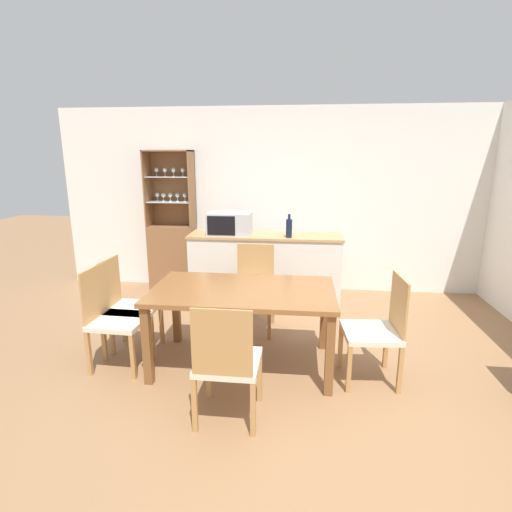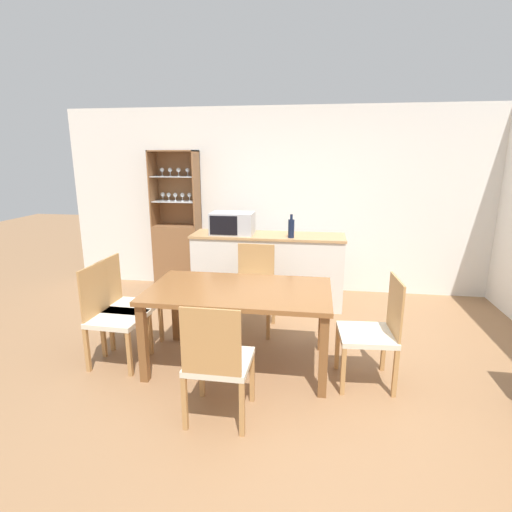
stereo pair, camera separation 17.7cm
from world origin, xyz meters
TOP-DOWN VIEW (x-y plane):
  - ground_plane at (0.00, 0.00)m, footprint 18.00×18.00m
  - wall_back at (0.00, 2.63)m, footprint 6.80×0.06m
  - kitchen_counter at (-0.39, 1.94)m, footprint 1.94×0.55m
  - display_cabinet at (-1.77, 2.44)m, footprint 0.65×0.35m
  - dining_table at (-0.45, 0.32)m, footprint 1.63×0.93m
  - dining_chair_head_near at (-0.45, -0.49)m, footprint 0.46×0.46m
  - dining_chair_side_left_far at (-1.62, 0.46)m, footprint 0.47×0.47m
  - dining_chair_head_far at (-0.45, 1.13)m, footprint 0.46×0.46m
  - dining_chair_side_left_near at (-1.62, 0.18)m, footprint 0.47×0.47m
  - dining_chair_side_right_near at (0.71, 0.18)m, footprint 0.48×0.48m
  - microwave at (-0.84, 1.91)m, footprint 0.54×0.36m
  - wine_bottle at (-0.09, 1.78)m, footprint 0.08×0.08m

SIDE VIEW (x-z plane):
  - ground_plane at x=0.00m, z-range 0.00..0.00m
  - kitchen_counter at x=-0.39m, z-range 0.00..0.92m
  - dining_chair_head_near at x=-0.45m, z-range 0.00..0.94m
  - dining_chair_side_left_far at x=-1.62m, z-range 0.00..0.94m
  - dining_chair_head_far at x=-0.45m, z-range 0.00..0.94m
  - dining_chair_side_left_near at x=-1.62m, z-range 0.00..0.94m
  - dining_chair_side_right_near at x=0.71m, z-range 0.00..0.94m
  - display_cabinet at x=-1.77m, z-range -0.37..1.60m
  - dining_table at x=-0.45m, z-range 0.28..1.03m
  - wine_bottle at x=-0.09m, z-range 0.90..1.19m
  - microwave at x=-0.84m, z-range 0.92..1.20m
  - wall_back at x=0.00m, z-range 0.00..2.55m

